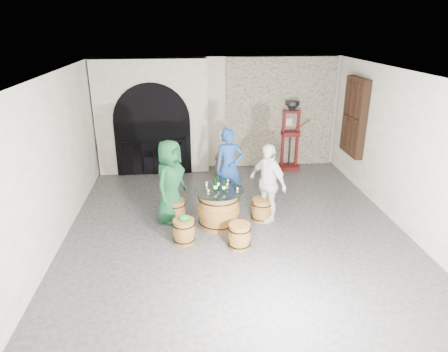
{
  "coord_description": "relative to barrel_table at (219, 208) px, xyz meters",
  "views": [
    {
      "loc": [
        -0.96,
        -7.41,
        4.1
      ],
      "look_at": [
        -0.2,
        0.42,
        1.05
      ],
      "focal_mm": 32.0,
      "sensor_mm": 36.0,
      "label": 1
    }
  ],
  "objects": [
    {
      "name": "green_cap",
      "position": [
        -0.74,
        -0.63,
        0.13
      ],
      "size": [
        0.24,
        0.19,
        0.11
      ],
      "color": "#0B7B26",
      "rests_on": "barrel_stool_near_left"
    },
    {
      "name": "tasting_glass_c",
      "position": [
        -0.23,
        0.24,
        0.46
      ],
      "size": [
        0.05,
        0.05,
        0.1
      ],
      "primitive_type": null,
      "color": "#B55923",
      "rests_on": "barrel_table"
    },
    {
      "name": "barrel_stool_near_left",
      "position": [
        -0.74,
        -0.63,
        -0.16
      ],
      "size": [
        0.45,
        0.45,
        0.5
      ],
      "color": "#915F2A",
      "rests_on": "ground"
    },
    {
      "name": "barrel_stool_left",
      "position": [
        -0.92,
        0.3,
        -0.16
      ],
      "size": [
        0.45,
        0.45,
        0.5
      ],
      "color": "#915F2A",
      "rests_on": "ground"
    },
    {
      "name": "person_blue",
      "position": [
        0.34,
        1.1,
        0.51
      ],
      "size": [
        0.72,
        0.52,
        1.84
      ],
      "primitive_type": "imported",
      "rotation": [
        0.0,
        0.0,
        0.12
      ],
      "color": "navy",
      "rests_on": "ground"
    },
    {
      "name": "ceiling",
      "position": [
        0.34,
        -0.2,
        2.79
      ],
      "size": [
        8.0,
        8.0,
        0.0
      ],
      "primitive_type": "plane",
      "rotation": [
        3.14,
        0.0,
        0.0
      ],
      "color": "beige",
      "rests_on": "wall_back"
    },
    {
      "name": "wall_back",
      "position": [
        0.34,
        3.8,
        1.19
      ],
      "size": [
        8.0,
        0.0,
        8.0
      ],
      "primitive_type": "plane",
      "rotation": [
        1.57,
        0.0,
        0.0
      ],
      "color": "silver",
      "rests_on": "ground"
    },
    {
      "name": "wall_left",
      "position": [
        -3.16,
        -0.2,
        1.19
      ],
      "size": [
        0.0,
        8.0,
        8.0
      ],
      "primitive_type": "plane",
      "rotation": [
        1.57,
        0.0,
        1.57
      ],
      "color": "silver",
      "rests_on": "ground"
    },
    {
      "name": "ground",
      "position": [
        0.34,
        -0.2,
        -0.41
      ],
      "size": [
        8.0,
        8.0,
        0.0
      ],
      "primitive_type": "plane",
      "color": "#29292C",
      "rests_on": "ground"
    },
    {
      "name": "control_box",
      "position": [
        2.39,
        3.66,
        0.94
      ],
      "size": [
        0.18,
        0.1,
        0.22
      ],
      "primitive_type": "cube",
      "color": "silver",
      "rests_on": "wall_back"
    },
    {
      "name": "barrel_stool_far",
      "position": [
        0.29,
        0.93,
        -0.16
      ],
      "size": [
        0.45,
        0.45,
        0.5
      ],
      "color": "#915F2A",
      "rests_on": "ground"
    },
    {
      "name": "wine_bottle_right",
      "position": [
        -0.01,
        0.11,
        0.55
      ],
      "size": [
        0.08,
        0.08,
        0.32
      ],
      "color": "black",
      "rests_on": "barrel_table"
    },
    {
      "name": "tasting_glass_b",
      "position": [
        0.19,
        0.11,
        0.46
      ],
      "size": [
        0.05,
        0.05,
        0.1
      ],
      "primitive_type": null,
      "color": "#B55923",
      "rests_on": "barrel_table"
    },
    {
      "name": "tasting_glass_e",
      "position": [
        0.38,
        -0.14,
        0.46
      ],
      "size": [
        0.05,
        0.05,
        0.1
      ],
      "primitive_type": null,
      "color": "#B55923",
      "rests_on": "barrel_table"
    },
    {
      "name": "person_white",
      "position": [
        1.07,
        0.18,
        0.46
      ],
      "size": [
        0.92,
        1.08,
        1.74
      ],
      "primitive_type": "imported",
      "rotation": [
        0.0,
        0.0,
        -0.98
      ],
      "color": "silver",
      "rests_on": "ground"
    },
    {
      "name": "shuttered_window",
      "position": [
        3.72,
        2.2,
        1.39
      ],
      "size": [
        0.23,
        1.1,
        2.0
      ],
      "color": "black",
      "rests_on": "wall_right"
    },
    {
      "name": "barrel_stool_near_right",
      "position": [
        0.32,
        -0.92,
        -0.16
      ],
      "size": [
        0.45,
        0.45,
        0.5
      ],
      "color": "#915F2A",
      "rests_on": "ground"
    },
    {
      "name": "tasting_glass_d",
      "position": [
        0.23,
        0.33,
        0.46
      ],
      "size": [
        0.05,
        0.05,
        0.1
      ],
      "primitive_type": null,
      "color": "#B55923",
      "rests_on": "barrel_table"
    },
    {
      "name": "wine_bottle_left",
      "position": [
        -0.07,
        -0.06,
        0.55
      ],
      "size": [
        0.08,
        0.08,
        0.32
      ],
      "color": "black",
      "rests_on": "barrel_table"
    },
    {
      "name": "person_green",
      "position": [
        -1.0,
        0.33,
        0.51
      ],
      "size": [
        0.95,
        1.07,
        1.84
      ],
      "primitive_type": "imported",
      "rotation": [
        0.0,
        0.0,
        1.05
      ],
      "color": "#124224",
      "rests_on": "ground"
    },
    {
      "name": "wall_right",
      "position": [
        3.84,
        -0.2,
        1.19
      ],
      "size": [
        0.0,
        8.0,
        8.0
      ],
      "primitive_type": "plane",
      "rotation": [
        1.57,
        0.0,
        -1.57
      ],
      "color": "silver",
      "rests_on": "ground"
    },
    {
      "name": "tasting_glass_a",
      "position": [
        -0.22,
        -0.18,
        0.46
      ],
      "size": [
        0.05,
        0.05,
        0.1
      ],
      "primitive_type": null,
      "color": "#B55923",
      "rests_on": "barrel_table"
    },
    {
      "name": "barrel_stool_right",
      "position": [
        0.96,
        0.16,
        -0.16
      ],
      "size": [
        0.45,
        0.45,
        0.5
      ],
      "color": "#915F2A",
      "rests_on": "ground"
    },
    {
      "name": "arched_opening",
      "position": [
        -1.56,
        3.53,
        1.17
      ],
      "size": [
        3.1,
        0.6,
        3.19
      ],
      "color": "silver",
      "rests_on": "ground"
    },
    {
      "name": "corking_press",
      "position": [
        2.37,
        3.34,
        0.76
      ],
      "size": [
        0.83,
        0.47,
        2.01
      ],
      "rotation": [
        0.0,
        0.0,
        0.04
      ],
      "color": "#530F0D",
      "rests_on": "ground"
    },
    {
      "name": "barrel_table",
      "position": [
        0.0,
        0.0,
        0.0
      ],
      "size": [
        1.07,
        1.07,
        0.82
      ],
      "color": "#915F2A",
      "rests_on": "ground"
    },
    {
      "name": "wine_bottle_center",
      "position": [
        0.1,
        -0.09,
        0.55
      ],
      "size": [
        0.08,
        0.08,
        0.32
      ],
      "color": "black",
      "rests_on": "barrel_table"
    },
    {
      "name": "tasting_glass_f",
      "position": [
        -0.24,
        0.11,
        0.46
      ],
      "size": [
        0.05,
        0.05,
        0.1
      ],
      "primitive_type": null,
      "color": "#B55923",
      "rests_on": "barrel_table"
    },
    {
      "name": "wall_front",
      "position": [
        0.34,
        -4.2,
        1.19
      ],
      "size": [
        8.0,
        0.0,
        8.0
      ],
      "primitive_type": "plane",
      "rotation": [
        -1.57,
        0.0,
        0.0
      ],
      "color": "silver",
      "rests_on": "ground"
    },
    {
      "name": "side_barrel",
      "position": [
        0.41,
        2.79,
        -0.06
      ],
      "size": [
        0.53,
        0.53,
        0.71
      ],
      "rotation": [
        0.0,
        0.0,
        -0.16
      ],
      "color": "#915F2A",
      "rests_on": "ground"
    },
    {
      "name": "stone_facing_panel",
      "position": [
        2.14,
        3.74,
        1.19
      ],
      "size": [
        3.2,
        0.12,
        3.18
      ],
      "primitive_type": "cube",
      "color": "#A19780",
      "rests_on": "ground"
    }
  ]
}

